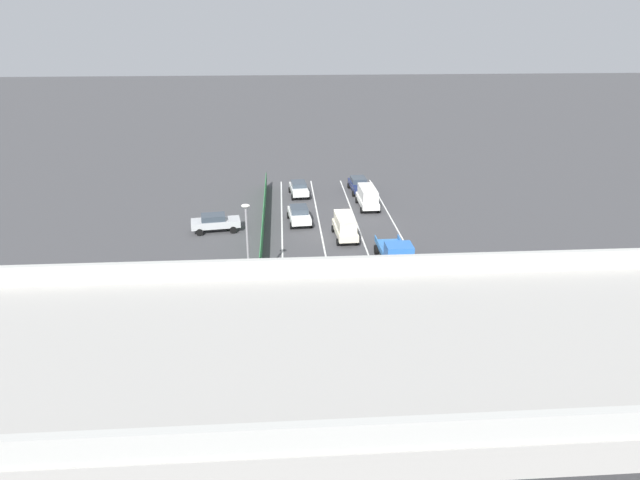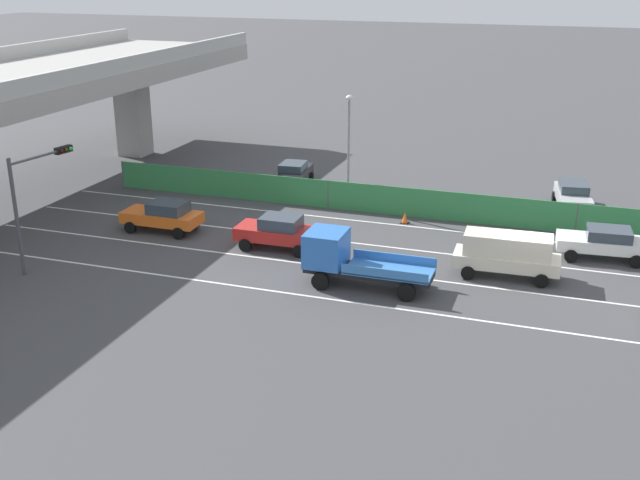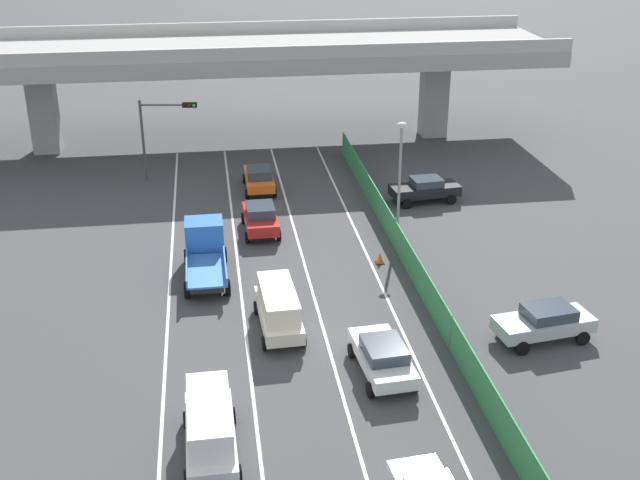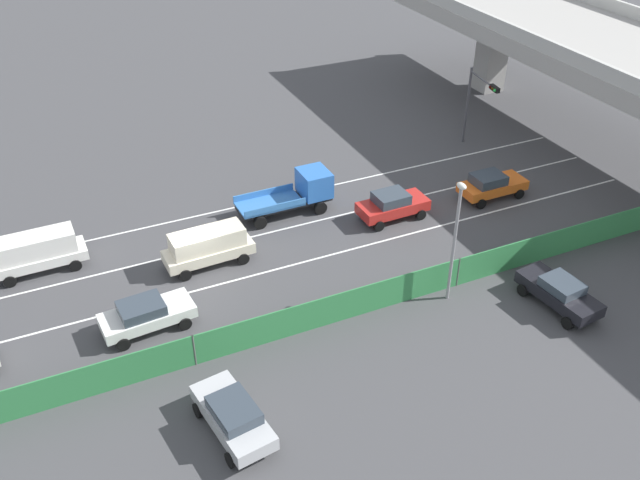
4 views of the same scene
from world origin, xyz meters
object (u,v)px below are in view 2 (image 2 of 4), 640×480
object	(u,v)px
car_sedan_red	(279,231)
car_van_cream	(507,253)
traffic_cone	(405,218)
car_hatchback_white	(604,242)
flatbed_truck_blue	(347,258)
traffic_light	(36,186)
parked_wagon_silver	(573,195)
parked_sedan_dark	(293,174)
car_taxi_orange	(164,215)
street_lamp	(349,140)

from	to	relation	value
car_sedan_red	car_van_cream	size ratio (longest dim) A/B	0.88
traffic_cone	car_hatchback_white	bearing A→B (deg)	-101.52
flatbed_truck_blue	traffic_light	size ratio (longest dim) A/B	1.03
parked_wagon_silver	parked_sedan_dark	xyz separation A→B (m)	(-0.86, 17.27, -0.02)
traffic_cone	traffic_light	bearing A→B (deg)	128.22
car_sedan_red	traffic_light	distance (m)	11.78
car_hatchback_white	car_taxi_orange	xyz separation A→B (m)	(-3.45, 22.50, 0.04)
parked_wagon_silver	traffic_light	distance (m)	29.58
flatbed_truck_blue	parked_wagon_silver	bearing A→B (deg)	-32.08
car_van_cream	parked_wagon_silver	size ratio (longest dim) A/B	1.06
parked_wagon_silver	street_lamp	size ratio (longest dim) A/B	0.69
car_hatchback_white	traffic_light	xyz separation A→B (m)	(-9.66, 25.45, 3.08)
car_taxi_orange	parked_sedan_dark	world-z (taller)	car_taxi_orange
car_hatchback_white	parked_sedan_dark	xyz separation A→B (m)	(6.88, 18.99, 0.01)
car_van_cream	street_lamp	xyz separation A→B (m)	(7.93, 10.11, 2.89)
car_hatchback_white	flatbed_truck_blue	bearing A→B (deg)	122.84
car_taxi_orange	parked_wagon_silver	world-z (taller)	car_taxi_orange
parked_wagon_silver	traffic_light	world-z (taller)	traffic_light
traffic_light	parked_wagon_silver	bearing A→B (deg)	-53.75
car_hatchback_white	street_lamp	size ratio (longest dim) A/B	0.68
car_hatchback_white	traffic_light	bearing A→B (deg)	110.78
parked_sedan_dark	traffic_light	size ratio (longest dim) A/B	0.81
car_taxi_orange	traffic_cone	world-z (taller)	car_taxi_orange
car_taxi_orange	traffic_light	size ratio (longest dim) A/B	0.77
flatbed_truck_blue	parked_sedan_dark	size ratio (longest dim) A/B	1.27
car_sedan_red	parked_wagon_silver	world-z (taller)	car_sedan_red
traffic_light	car_van_cream	bearing A→B (deg)	-74.81
car_taxi_orange	parked_wagon_silver	xyz separation A→B (m)	(11.19, -20.78, -0.01)
car_sedan_red	traffic_cone	xyz separation A→B (m)	(6.02, -5.16, -0.64)
car_van_cream	street_lamp	bearing A→B (deg)	51.87
car_sedan_red	traffic_light	size ratio (longest dim) A/B	0.77
car_taxi_orange	flatbed_truck_blue	xyz separation A→B (m)	(-3.67, -11.46, 0.33)
car_sedan_red	parked_sedan_dark	bearing A→B (deg)	17.30
car_taxi_orange	car_sedan_red	bearing A→B (deg)	-93.61
car_van_cream	car_taxi_orange	xyz separation A→B (m)	(0.46, 18.22, -0.27)
street_lamp	car_taxi_orange	bearing A→B (deg)	132.65
car_van_cream	flatbed_truck_blue	world-z (taller)	flatbed_truck_blue
car_hatchback_white	traffic_light	distance (m)	27.39
parked_sedan_dark	street_lamp	bearing A→B (deg)	-121.83
car_taxi_orange	street_lamp	distance (m)	11.47
car_sedan_red	traffic_cone	world-z (taller)	car_sedan_red
car_van_cream	traffic_light	size ratio (longest dim) A/B	0.88
car_sedan_red	car_taxi_orange	bearing A→B (deg)	86.39
parked_sedan_dark	car_sedan_red	bearing A→B (deg)	-162.70
car_van_cream	parked_sedan_dark	distance (m)	18.24
traffic_cone	flatbed_truck_blue	bearing A→B (deg)	176.51
car_sedan_red	traffic_cone	distance (m)	7.96
parked_wagon_silver	parked_sedan_dark	distance (m)	17.29
car_sedan_red	car_taxi_orange	size ratio (longest dim) A/B	1.00
car_taxi_orange	flatbed_truck_blue	size ratio (longest dim) A/B	0.74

